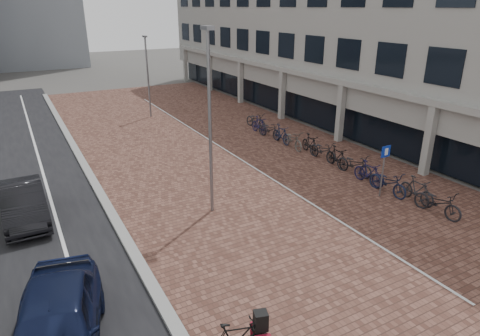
# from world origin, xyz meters

# --- Properties ---
(ground) EXTENTS (140.00, 140.00, 0.00)m
(ground) POSITION_xyz_m (0.00, 0.00, 0.00)
(ground) COLOR #474442
(ground) RESTS_ON ground
(plaza_brick) EXTENTS (14.50, 42.00, 0.04)m
(plaza_brick) POSITION_xyz_m (2.00, 12.00, 0.01)
(plaza_brick) COLOR brown
(plaza_brick) RESTS_ON ground
(curb) EXTENTS (0.35, 42.00, 0.14)m
(curb) POSITION_xyz_m (-5.10, 12.00, 0.07)
(curb) COLOR gray
(curb) RESTS_ON ground
(lane_line) EXTENTS (0.12, 44.00, 0.00)m
(lane_line) POSITION_xyz_m (-7.00, 12.00, 0.02)
(lane_line) COLOR white
(lane_line) RESTS_ON street_asphalt
(parking_line) EXTENTS (0.10, 30.00, 0.00)m
(parking_line) POSITION_xyz_m (2.20, 12.00, 0.04)
(parking_line) COLOR white
(parking_line) RESTS_ON plaza_brick
(car_navy) EXTENTS (2.91, 5.11, 1.64)m
(car_navy) POSITION_xyz_m (-7.69, 0.47, 0.82)
(car_navy) COLOR black
(car_navy) RESTS_ON ground
(car_dark) EXTENTS (1.56, 4.22, 1.38)m
(car_dark) POSITION_xyz_m (-7.97, 8.08, 0.69)
(car_dark) COLOR black
(car_dark) RESTS_ON ground
(parking_sign) EXTENTS (0.47, 0.09, 2.24)m
(parking_sign) POSITION_xyz_m (5.15, 3.20, 1.49)
(parking_sign) COLOR slate
(parking_sign) RESTS_ON ground
(lamp_near) EXTENTS (0.12, 0.12, 6.79)m
(lamp_near) POSITION_xyz_m (-1.57, 5.39, 3.40)
(lamp_near) COLOR slate
(lamp_near) RESTS_ON ground
(lamp_far) EXTENTS (0.12, 0.12, 5.55)m
(lamp_far) POSITION_xyz_m (0.88, 21.00, 2.78)
(lamp_far) COLOR slate
(lamp_far) RESTS_ON ground
(bike_row) EXTENTS (1.35, 15.83, 1.05)m
(bike_row) POSITION_xyz_m (5.79, 7.90, 0.52)
(bike_row) COLOR black
(bike_row) RESTS_ON ground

